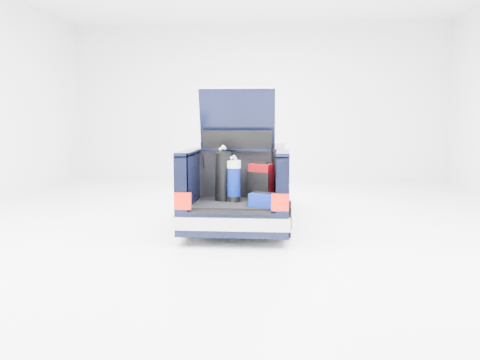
# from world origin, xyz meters

# --- Properties ---
(ground) EXTENTS (14.00, 14.00, 0.00)m
(ground) POSITION_xyz_m (0.00, 0.00, 0.00)
(ground) COLOR white
(ground) RESTS_ON ground
(car) EXTENTS (1.87, 4.65, 2.47)m
(car) POSITION_xyz_m (-0.00, 0.11, 0.67)
(car) COLOR black
(car) RESTS_ON ground
(red_suitcase) EXTENTS (0.45, 0.39, 0.63)m
(red_suitcase) POSITION_xyz_m (0.41, -1.09, 0.90)
(red_suitcase) COLOR #6D0308
(red_suitcase) RESTS_ON car
(black_golf_bag) EXTENTS (0.36, 0.39, 0.92)m
(black_golf_bag) POSITION_xyz_m (-0.22, -1.34, 1.02)
(black_golf_bag) COLOR black
(black_golf_bag) RESTS_ON car
(blue_golf_bag) EXTENTS (0.30, 0.30, 0.77)m
(blue_golf_bag) POSITION_xyz_m (-0.03, -1.41, 0.95)
(blue_golf_bag) COLOR black
(blue_golf_bag) RESTS_ON car
(blue_duffel) EXTENTS (0.51, 0.42, 0.23)m
(blue_duffel) POSITION_xyz_m (0.50, -1.87, 0.70)
(blue_duffel) COLOR navy
(blue_duffel) RESTS_ON car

